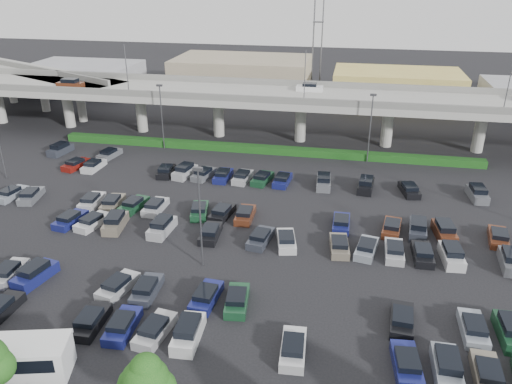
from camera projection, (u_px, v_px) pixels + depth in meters
The scene contains 10 objects.
ground at pixel (223, 227), 56.03m from camera, with size 280.00×280.00×0.00m, color black.
overpass at pixel (269, 98), 81.81m from camera, with size 150.00×13.00×15.80m.
on_ramp at pixel (26, 74), 100.81m from camera, with size 50.93×30.13×8.80m.
hedge at pixel (263, 149), 78.15m from camera, with size 66.00×1.60×1.10m, color #163D11.
tree_row at pixel (125, 379), 30.74m from camera, with size 65.07×3.66×5.94m.
shuttle_bus at pixel (10, 358), 35.26m from camera, with size 8.80×4.85×2.68m.
parked_cars at pixel (209, 238), 52.56m from camera, with size 62.93×41.66×1.67m.
light_poles at pixel (191, 166), 55.97m from camera, with size 66.90×48.38×10.30m.
distant_buildings at pixel (350, 83), 107.57m from camera, with size 138.00×24.00×9.00m.
comm_tower at pixel (319, 19), 115.03m from camera, with size 2.40×2.40×30.00m.
Camera 1 is at (13.13, -47.78, 26.70)m, focal length 35.00 mm.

